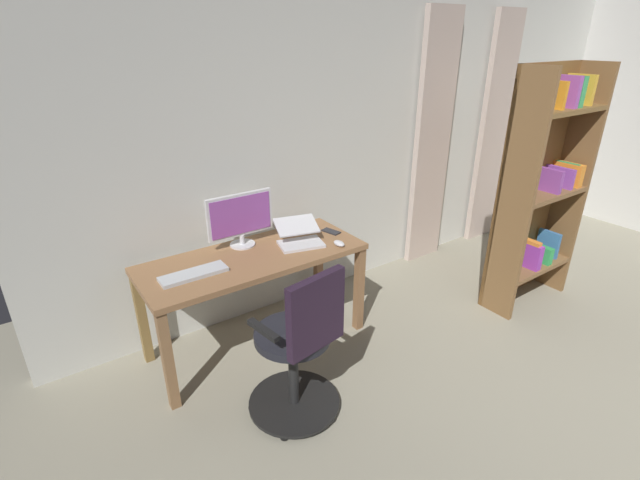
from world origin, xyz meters
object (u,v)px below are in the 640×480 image
at_px(laptop, 299,237).
at_px(cell_phone_face_up, 331,231).
at_px(computer_mouse, 339,243).
at_px(bookshelf, 539,189).
at_px(desk, 254,267).
at_px(computer_monitor, 240,217).
at_px(computer_keyboard, 194,274).
at_px(office_chair, 299,350).

relative_size(laptop, cell_phone_face_up, 2.58).
xyz_separation_m(computer_mouse, bookshelf, (-1.63, 0.48, 0.23)).
relative_size(desk, cell_phone_face_up, 10.68).
height_order(cell_phone_face_up, bookshelf, bookshelf).
distance_m(computer_monitor, computer_mouse, 0.72).
distance_m(computer_keyboard, bookshelf, 2.74).
relative_size(computer_keyboard, cell_phone_face_up, 2.92).
bearing_deg(computer_mouse, cell_phone_face_up, -113.05).
relative_size(computer_monitor, bookshelf, 0.25).
distance_m(office_chair, computer_mouse, 0.93).
height_order(office_chair, computer_keyboard, office_chair).
distance_m(office_chair, computer_monitor, 1.08).
relative_size(office_chair, computer_monitor, 2.04).
bearing_deg(office_chair, laptop, 48.23).
bearing_deg(laptop, computer_monitor, -16.36).
bearing_deg(computer_keyboard, office_chair, 114.21).
xyz_separation_m(computer_monitor, cell_phone_face_up, (-0.66, 0.18, -0.21)).
xyz_separation_m(computer_keyboard, cell_phone_face_up, (-1.11, -0.07, -0.01)).
xyz_separation_m(cell_phone_face_up, bookshelf, (-1.54, 0.72, 0.24)).
distance_m(office_chair, laptop, 0.94).
xyz_separation_m(computer_monitor, computer_keyboard, (0.45, 0.24, -0.20)).
bearing_deg(cell_phone_face_up, laptop, -8.49).
bearing_deg(computer_mouse, bookshelf, 163.49).
xyz_separation_m(desk, computer_keyboard, (0.44, 0.05, 0.11)).
relative_size(computer_keyboard, computer_mouse, 4.20).
bearing_deg(office_chair, desk, 72.31).
relative_size(computer_keyboard, laptop, 1.13).
bearing_deg(computer_monitor, office_chair, 82.12).
xyz_separation_m(desk, bookshelf, (-2.21, 0.70, 0.34)).
bearing_deg(laptop, office_chair, 71.65).
relative_size(office_chair, computer_keyboard, 2.37).
relative_size(office_chair, computer_mouse, 9.95).
distance_m(office_chair, bookshelf, 2.38).
xyz_separation_m(office_chair, computer_keyboard, (0.32, -0.72, 0.27)).
relative_size(desk, office_chair, 1.55).
height_order(office_chair, computer_monitor, computer_monitor).
xyz_separation_m(computer_keyboard, bookshelf, (-2.65, 0.65, 0.24)).
height_order(computer_mouse, cell_phone_face_up, computer_mouse).
distance_m(desk, computer_monitor, 0.36).
xyz_separation_m(desk, office_chair, (0.12, 0.76, -0.16)).
height_order(laptop, computer_mouse, laptop).
xyz_separation_m(desk, computer_monitor, (-0.01, -0.19, 0.31)).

